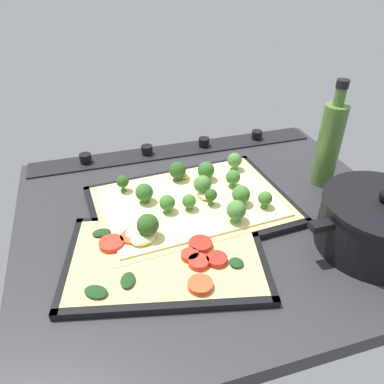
% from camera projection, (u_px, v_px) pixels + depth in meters
% --- Properties ---
extents(ground_plane, '(0.75, 0.64, 0.03)m').
position_uv_depth(ground_plane, '(213.00, 222.00, 0.75)').
color(ground_plane, '#28282B').
extents(stove_control_panel, '(0.72, 0.07, 0.03)m').
position_uv_depth(stove_control_panel, '(176.00, 149.00, 0.96)').
color(stove_control_panel, black).
rests_on(stove_control_panel, ground_plane).
extents(baking_tray_front, '(0.41, 0.30, 0.01)m').
position_uv_depth(baking_tray_front, '(191.00, 207.00, 0.76)').
color(baking_tray_front, black).
rests_on(baking_tray_front, ground_plane).
extents(broccoli_pizza, '(0.38, 0.28, 0.06)m').
position_uv_depth(broccoli_pizza, '(193.00, 200.00, 0.75)').
color(broccoli_pizza, tan).
rests_on(broccoli_pizza, baking_tray_front).
extents(baking_tray_back, '(0.37, 0.29, 0.01)m').
position_uv_depth(baking_tray_back, '(166.00, 259.00, 0.64)').
color(baking_tray_back, black).
rests_on(baking_tray_back, ground_plane).
extents(veggie_pizza_back, '(0.35, 0.26, 0.02)m').
position_uv_depth(veggie_pizza_back, '(166.00, 256.00, 0.63)').
color(veggie_pizza_back, tan).
rests_on(veggie_pizza_back, baking_tray_back).
extents(cooking_pot, '(0.26, 0.20, 0.12)m').
position_uv_depth(cooking_pot, '(377.00, 224.00, 0.64)').
color(cooking_pot, black).
rests_on(cooking_pot, ground_plane).
extents(oil_bottle, '(0.05, 0.05, 0.23)m').
position_uv_depth(oil_bottle, '(329.00, 143.00, 0.79)').
color(oil_bottle, '#476B2D').
rests_on(oil_bottle, ground_plane).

